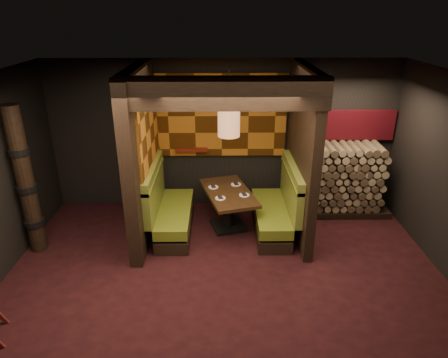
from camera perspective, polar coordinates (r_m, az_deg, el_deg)
floor at (r=5.84m, az=0.16°, el=-15.70°), size 6.50×5.50×0.02m
ceiling at (r=4.61m, az=0.20°, el=13.23°), size 6.50×5.50×0.02m
wall_back at (r=7.63m, az=-0.13°, el=6.25°), size 6.50×0.02×2.85m
partition_left at (r=6.70m, az=-11.67°, el=3.29°), size 0.20×2.20×2.85m
partition_right at (r=6.77m, az=11.06°, el=3.54°), size 0.15×2.10×2.85m
header_beam at (r=5.34m, az=-0.20°, el=12.12°), size 2.85×0.18×0.44m
tapa_back_panel at (r=7.48m, az=-0.32°, el=9.03°), size 2.40×0.06×1.55m
tapa_side_panel at (r=6.72m, az=-10.69°, el=7.23°), size 0.04×1.85×1.45m
lacquer_shelf at (r=7.62m, az=-4.65°, el=4.21°), size 0.60×0.12×0.07m
booth_bench_left at (r=7.05m, az=-7.89°, el=-4.51°), size 0.68×1.60×1.14m
booth_bench_right at (r=7.07m, az=7.56°, el=-4.42°), size 0.68×1.60×1.14m
dining_table at (r=7.06m, az=0.63°, el=-3.49°), size 1.07×1.50×0.71m
place_settings at (r=6.96m, az=0.64°, el=-1.69°), size 0.71×0.74×0.03m
pendant_lamp at (r=6.48m, az=0.70°, el=8.07°), size 0.36×0.36×1.11m
totem_column at (r=6.84m, az=-26.45°, el=-0.51°), size 0.31×0.31×2.40m
firewood_stack at (r=7.87m, az=16.79°, el=-0.02°), size 1.73×0.70×1.36m
mosaic_header at (r=7.86m, az=16.93°, el=7.39°), size 1.83×0.10×0.56m
bay_front_post at (r=7.02m, az=11.38°, el=4.25°), size 0.08×0.08×2.85m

